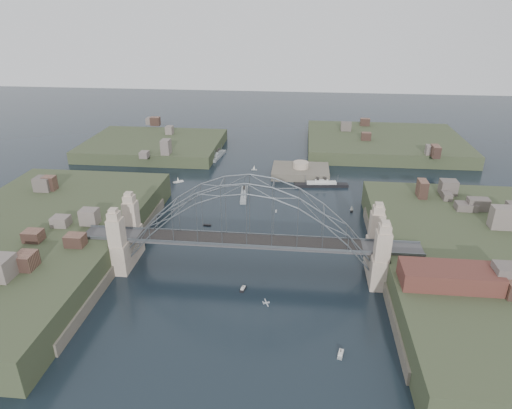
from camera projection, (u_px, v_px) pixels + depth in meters
The scene contains 21 objects.
ground at pixel (249, 269), 114.83m from camera, with size 500.00×500.00×0.00m, color black.
bridge at pixel (248, 226), 109.76m from camera, with size 84.00×13.80×24.60m.
shore_west at pixel (34, 250), 119.56m from camera, with size 50.50×90.00×12.00m.
shore_east at pixel (484, 276), 108.47m from camera, with size 50.50×90.00×12.00m.
headland_nw at pixel (154, 150), 206.07m from camera, with size 60.00×45.00×9.00m, color #343E25.
headland_ne at pixel (384, 147), 209.40m from camera, with size 70.00×55.00×9.50m, color #343E25.
fort_island at pixel (300, 176), 177.27m from camera, with size 22.00×16.00×9.40m.
wharf_shed at pixel (450, 276), 93.77m from camera, with size 20.00×8.00×4.00m, color #592D26.
finger_pier at pixel (435, 357), 85.38m from camera, with size 4.00×22.00×1.40m, color #444446.
naval_cruiser_near at pixel (244, 193), 158.36m from camera, with size 3.59×16.28×4.85m.
naval_cruiser_far at pixel (218, 156), 197.03m from camera, with size 4.09×15.36×5.14m.
ocean_liner at pixel (321, 185), 165.84m from camera, with size 19.86×4.73×4.83m.
aeroplane at pixel (266, 303), 93.27m from camera, with size 1.53×2.64×0.40m.
small_boat_a at pixel (207, 225), 137.09m from camera, with size 2.57×0.98×0.45m.
small_boat_b at pixel (276, 211), 146.14m from camera, with size 0.55×1.66×0.45m.
small_boat_c at pixel (243, 289), 106.44m from camera, with size 1.40×2.74×1.43m.
small_boat_d at pixel (352, 209), 146.26m from camera, with size 1.14×2.46×2.38m.
small_boat_e at pixel (178, 181), 169.76m from camera, with size 3.86×3.45×2.38m.
small_boat_f at pixel (274, 198), 155.78m from camera, with size 1.89×1.15×0.45m.
small_boat_g at pixel (341, 354), 86.77m from camera, with size 1.54×2.97×1.43m.
small_boat_h at pixel (254, 168), 181.80m from camera, with size 2.34×1.10×2.38m.
Camera 1 is at (12.29, -97.16, 62.20)m, focal length 31.63 mm.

